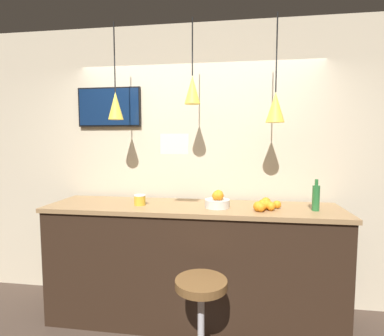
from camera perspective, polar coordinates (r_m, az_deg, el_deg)
back_wall at (r=3.17m, az=1.14°, el=0.53°), size 8.00×0.06×2.90m
service_counter at (r=2.96m, az=-0.00°, el=-17.68°), size 2.70×0.65×1.11m
bar_stool at (r=2.40m, az=1.73°, el=-25.41°), size 0.41×0.41×0.71m
fruit_bowl at (r=2.71m, az=4.89°, el=-6.09°), size 0.22×0.22×0.16m
orange_pile at (r=2.70m, az=13.85°, el=-6.90°), size 0.25×0.29×0.09m
juice_bottle at (r=2.78m, az=22.54°, el=-5.19°), size 0.06×0.06×0.27m
spread_jar at (r=2.85m, az=-9.92°, el=-6.00°), size 0.11×0.11×0.10m
pendant_lamp_left at (r=2.97m, az=-14.35°, el=11.54°), size 0.14×0.14×0.89m
pendant_lamp_middle at (r=2.79m, az=0.08°, el=14.73°), size 0.14×0.14×0.76m
pendant_lamp_right at (r=2.76m, az=15.59°, el=11.17°), size 0.16×0.16×0.93m
mounted_tv at (r=3.38m, az=-15.47°, el=11.12°), size 0.69×0.04×0.41m
hanging_menu_board at (r=2.51m, az=-3.37°, el=4.61°), size 0.24×0.01×0.17m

